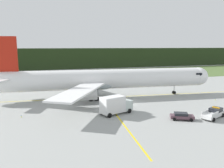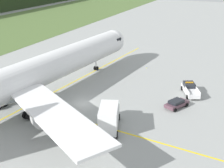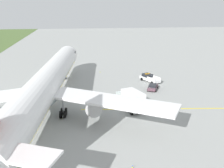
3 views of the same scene
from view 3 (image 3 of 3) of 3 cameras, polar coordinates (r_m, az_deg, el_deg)
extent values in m
plane|color=#969996|center=(51.69, -4.84, -3.51)|extent=(320.00, 320.00, 0.00)
cube|color=yellow|center=(48.87, -13.74, -5.21)|extent=(81.06, 8.81, 0.01)
cube|color=yellow|center=(48.01, 10.13, -5.38)|extent=(3.22, 27.85, 0.01)
cylinder|color=white|center=(47.30, -14.15, 0.18)|extent=(51.17, 10.29, 5.00)
ellipsoid|color=white|center=(72.62, -9.71, 6.26)|extent=(5.99, 5.55, 5.00)
ellipsoid|color=#A1ACB3|center=(45.36, -14.70, -2.42)|extent=(11.70, 6.39, 2.75)
cube|color=black|center=(71.30, -9.88, 6.77)|extent=(2.29, 4.91, 0.70)
cube|color=white|center=(39.37, -0.31, -3.68)|extent=(14.91, 20.05, 0.35)
cylinder|color=#B3B3B3|center=(41.50, -3.89, -4.57)|extent=(4.48, 3.02, 2.60)
cylinder|color=black|center=(43.52, -3.77, -3.51)|extent=(0.37, 2.39, 2.39)
cube|color=white|center=(24.55, -18.86, -14.44)|extent=(5.22, 6.89, 0.28)
cylinder|color=gray|center=(66.45, -10.42, 2.39)|extent=(0.20, 0.20, 2.30)
cylinder|color=black|center=(66.79, -10.59, 1.44)|extent=(0.92, 0.31, 0.90)
cylinder|color=black|center=(66.71, -10.15, 1.44)|extent=(0.92, 0.31, 0.90)
cylinder|color=gray|center=(45.90, -18.78, -4.79)|extent=(0.28, 0.28, 2.30)
cylinder|color=black|center=(46.84, -17.99, -5.79)|extent=(1.22, 0.42, 1.20)
cylinder|color=black|center=(47.04, -18.81, -5.77)|extent=(1.22, 0.42, 1.20)
cylinder|color=black|center=(45.61, -18.48, -6.46)|extent=(1.22, 0.42, 1.20)
cylinder|color=black|center=(45.82, -19.32, -6.44)|extent=(1.22, 0.42, 1.20)
cylinder|color=gray|center=(44.38, -10.72, -4.89)|extent=(0.28, 0.28, 2.30)
cylinder|color=black|center=(45.51, -10.94, -5.90)|extent=(1.22, 0.42, 1.20)
cylinder|color=black|center=(45.40, -10.07, -5.91)|extent=(1.22, 0.42, 1.20)
cylinder|color=black|center=(44.25, -11.23, -6.61)|extent=(1.22, 0.42, 1.20)
cylinder|color=black|center=(44.13, -10.33, -6.62)|extent=(1.22, 0.42, 1.20)
cube|color=silver|center=(63.90, 8.33, 1.10)|extent=(6.06, 4.15, 0.70)
cube|color=black|center=(64.48, 7.76, 1.91)|extent=(2.84, 2.57, 0.70)
cube|color=silver|center=(62.15, 8.52, 1.19)|extent=(2.56, 1.24, 0.45)
cube|color=silver|center=(63.32, 9.79, 1.42)|extent=(2.56, 1.24, 0.45)
cube|color=orange|center=(64.37, 7.78, 2.28)|extent=(0.74, 1.31, 0.16)
cylinder|color=black|center=(64.85, 6.54, 1.08)|extent=(0.79, 0.53, 0.76)
cylinder|color=black|center=(66.05, 7.88, 1.33)|extent=(0.79, 0.53, 0.76)
cylinder|color=black|center=(61.95, 8.78, 0.23)|extent=(0.79, 0.53, 0.76)
cylinder|color=black|center=(63.20, 10.14, 0.50)|extent=(0.79, 0.53, 0.76)
cube|color=silver|center=(48.82, 2.61, -2.91)|extent=(2.59, 2.89, 2.00)
cube|color=silver|center=(45.96, 4.62, -3.49)|extent=(5.22, 3.82, 3.14)
cylinder|color=#99999E|center=(47.31, 3.98, -5.02)|extent=(0.76, 0.35, 1.04)
cylinder|color=#99999E|center=(45.84, 5.18, -5.80)|extent=(0.76, 0.35, 1.04)
cylinder|color=black|center=(48.64, 1.35, -4.24)|extent=(0.94, 0.54, 0.90)
cylinder|color=black|center=(49.74, 3.80, -3.78)|extent=(0.94, 0.54, 0.90)
cylinder|color=black|center=(44.67, 4.34, -6.29)|extent=(0.94, 0.54, 0.90)
cylinder|color=black|center=(45.87, 6.93, -5.72)|extent=(0.94, 0.54, 0.90)
cube|color=#523641|center=(58.13, 8.95, -0.71)|extent=(4.50, 3.37, 0.55)
cube|color=black|center=(57.79, 8.93, -0.30)|extent=(2.76, 2.39, 0.45)
cylinder|color=black|center=(59.72, 8.33, -0.47)|extent=(0.62, 0.42, 0.60)
cylinder|color=black|center=(59.46, 10.01, -0.63)|extent=(0.62, 0.42, 0.60)
cylinder|color=black|center=(56.99, 7.80, -1.31)|extent=(0.62, 0.42, 0.60)
cylinder|color=black|center=(56.72, 9.57, -1.49)|extent=(0.62, 0.42, 0.60)
cylinder|color=yellow|center=(72.33, -2.64, 2.67)|extent=(0.10, 0.10, 0.29)
sphere|color=blue|center=(72.28, -2.65, 2.82)|extent=(0.12, 0.12, 0.12)
cylinder|color=yellow|center=(31.47, 4.50, -17.81)|extent=(0.10, 0.10, 0.32)
sphere|color=blue|center=(31.35, 4.51, -17.49)|extent=(0.12, 0.12, 0.12)
camera|label=1|loc=(57.63, 52.58, 5.53)|focal=36.36mm
camera|label=2|loc=(25.96, 64.62, 14.11)|focal=48.91mm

